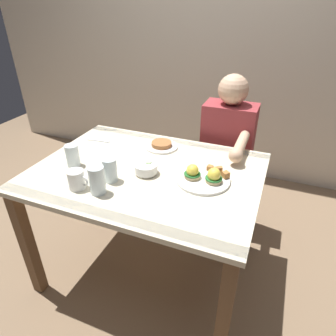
{
  "coord_description": "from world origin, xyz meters",
  "views": [
    {
      "loc": [
        0.62,
        -1.23,
        1.55
      ],
      "look_at": [
        0.12,
        0.0,
        0.78
      ],
      "focal_mm": 31.76,
      "sensor_mm": 36.0,
      "label": 1
    }
  ],
  "objects": [
    {
      "name": "dining_table",
      "position": [
        0.0,
        0.0,
        0.63
      ],
      "size": [
        1.2,
        0.9,
        0.74
      ],
      "color": "beige",
      "rests_on": "ground_plane"
    },
    {
      "name": "fork",
      "position": [
        -0.44,
        0.22,
        0.74
      ],
      "size": [
        0.16,
        0.04,
        0.0
      ],
      "color": "silver",
      "rests_on": "dining_table"
    },
    {
      "name": "side_plate",
      "position": [
        -0.03,
        0.28,
        0.75
      ],
      "size": [
        0.2,
        0.2,
        0.04
      ],
      "color": "white",
      "rests_on": "dining_table"
    },
    {
      "name": "water_glass_extra",
      "position": [
        -0.12,
        -0.16,
        0.79
      ],
      "size": [
        0.07,
        0.07,
        0.12
      ],
      "color": "silver",
      "rests_on": "dining_table"
    },
    {
      "name": "ground_plane",
      "position": [
        0.0,
        0.0,
        0.0
      ],
      "size": [
        6.0,
        6.0,
        0.0
      ],
      "primitive_type": "plane",
      "color": "#7F664C"
    },
    {
      "name": "eggs_benedict_plate",
      "position": [
        0.32,
        0.01,
        0.76
      ],
      "size": [
        0.27,
        0.27,
        0.09
      ],
      "color": "white",
      "rests_on": "dining_table"
    },
    {
      "name": "water_glass_near",
      "position": [
        -0.12,
        -0.27,
        0.8
      ],
      "size": [
        0.07,
        0.07,
        0.14
      ],
      "color": "silver",
      "rests_on": "dining_table"
    },
    {
      "name": "diner_person",
      "position": [
        0.31,
        0.6,
        0.65
      ],
      "size": [
        0.34,
        0.54,
        1.14
      ],
      "color": "#33333D",
      "rests_on": "ground_plane"
    },
    {
      "name": "fruit_bowl",
      "position": [
        0.01,
        -0.03,
        0.77
      ],
      "size": [
        0.12,
        0.12,
        0.06
      ],
      "color": "white",
      "rests_on": "dining_table"
    },
    {
      "name": "water_glass_far",
      "position": [
        -0.39,
        -0.1,
        0.79
      ],
      "size": [
        0.07,
        0.07,
        0.12
      ],
      "color": "silver",
      "rests_on": "dining_table"
    },
    {
      "name": "coffee_mug",
      "position": [
        -0.23,
        -0.28,
        0.79
      ],
      "size": [
        0.11,
        0.08,
        0.09
      ],
      "color": "white",
      "rests_on": "dining_table"
    },
    {
      "name": "back_wall",
      "position": [
        0.0,
        1.5,
        1.3
      ],
      "size": [
        4.8,
        0.1,
        2.6
      ],
      "primitive_type": "cube",
      "color": "beige",
      "rests_on": "ground_plane"
    }
  ]
}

